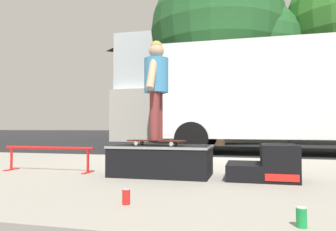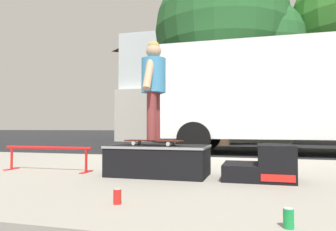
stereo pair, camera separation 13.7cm
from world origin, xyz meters
name	(u,v)px [view 1 (the left image)]	position (x,y,z in m)	size (l,w,h in m)	color
ground_plane	(216,160)	(0.00, 0.00, 0.00)	(140.00, 140.00, 0.00)	black
sidewalk_slab	(195,178)	(0.00, -3.00, 0.06)	(50.00, 5.00, 0.12)	gray
skate_box	(161,159)	(-0.41, -3.27, 0.33)	(1.30, 0.71, 0.40)	black
kicker_ramp	(268,165)	(0.93, -3.27, 0.30)	(0.82, 0.66, 0.43)	black
grind_rail	(49,153)	(-2.09, -3.26, 0.39)	(1.41, 0.28, 0.36)	red
skateboard	(156,141)	(-0.48, -3.25, 0.57)	(0.80, 0.30, 0.07)	#4C1E14
skater_kid	(156,81)	(-0.48, -3.25, 1.37)	(0.32, 0.68, 1.33)	brown
soda_can	(126,197)	(-0.28, -4.84, 0.18)	(0.07, 0.07, 0.13)	red
soda_can_b	(301,217)	(1.02, -5.13, 0.18)	(0.07, 0.07, 0.13)	#198C3F
box_truck	(281,94)	(1.63, 2.20, 1.70)	(6.91, 2.63, 3.05)	white
street_tree_main	(226,35)	(-0.15, 6.29, 4.71)	(6.28, 5.71, 7.73)	brown
house_behind	(203,72)	(-1.97, 12.59, 4.24)	(9.54, 8.23, 8.40)	silver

